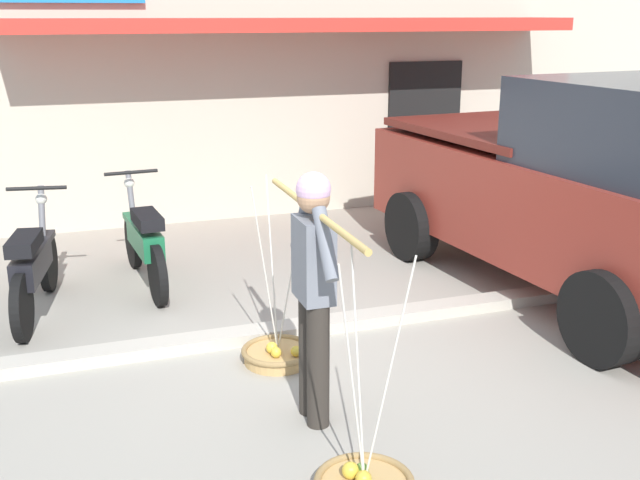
% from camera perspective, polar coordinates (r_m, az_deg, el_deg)
% --- Properties ---
extents(ground_plane, '(90.00, 90.00, 0.00)m').
position_cam_1_polar(ground_plane, '(5.97, -0.85, -9.67)').
color(ground_plane, '#9E998C').
extents(sidewalk_curb, '(20.00, 0.24, 0.10)m').
position_cam_1_polar(sidewalk_curb, '(6.56, -2.81, -6.73)').
color(sidewalk_curb, '#BAB4A5').
rests_on(sidewalk_curb, ground).
extents(fruit_vendor, '(0.22, 1.86, 1.70)m').
position_cam_1_polar(fruit_vendor, '(4.93, -0.47, -3.11)').
color(fruit_vendor, '#2D2823').
rests_on(fruit_vendor, ground).
extents(fruit_basket_left_side, '(0.58, 0.58, 1.45)m').
position_cam_1_polar(fruit_basket_left_side, '(6.10, -3.14, -8.35)').
color(fruit_basket_left_side, tan).
rests_on(fruit_basket_left_side, ground).
extents(motorcycle_second_in_row, '(0.55, 1.81, 1.09)m').
position_cam_1_polar(motorcycle_second_in_row, '(7.33, -20.49, -1.90)').
color(motorcycle_second_in_row, black).
rests_on(motorcycle_second_in_row, ground).
extents(motorcycle_third_in_row, '(0.54, 1.82, 1.09)m').
position_cam_1_polar(motorcycle_third_in_row, '(7.81, -12.92, -0.17)').
color(motorcycle_third_in_row, black).
rests_on(motorcycle_third_in_row, ground).
extents(parked_truck, '(2.44, 4.83, 2.10)m').
position_cam_1_polar(parked_truck, '(7.70, 19.17, 3.54)').
color(parked_truck, maroon).
rests_on(parked_truck, ground).
extents(storefront_building, '(13.00, 6.00, 4.20)m').
position_cam_1_polar(storefront_building, '(12.63, -5.64, 13.98)').
color(storefront_building, beige).
rests_on(storefront_building, ground).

